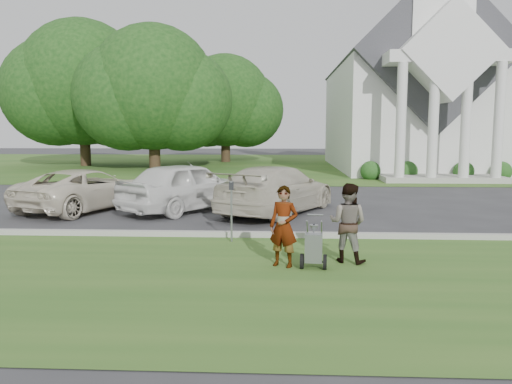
# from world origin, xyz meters

# --- Properties ---
(ground) EXTENTS (120.00, 120.00, 0.00)m
(ground) POSITION_xyz_m (0.00, 0.00, 0.00)
(ground) COLOR #333335
(ground) RESTS_ON ground
(grass_strip) EXTENTS (80.00, 7.00, 0.01)m
(grass_strip) POSITION_xyz_m (0.00, -3.00, 0.01)
(grass_strip) COLOR #2E5A1F
(grass_strip) RESTS_ON ground
(church_lawn) EXTENTS (80.00, 30.00, 0.01)m
(church_lawn) POSITION_xyz_m (0.00, 27.00, 0.01)
(church_lawn) COLOR #2E5A1F
(church_lawn) RESTS_ON ground
(curb) EXTENTS (80.00, 0.18, 0.15)m
(curb) POSITION_xyz_m (0.00, 0.55, 0.07)
(curb) COLOR #9E9E93
(curb) RESTS_ON ground
(church) EXTENTS (9.19, 19.00, 24.10)m
(church) POSITION_xyz_m (9.00, 23.11, 5.94)
(church) COLOR white
(church) RESTS_ON ground
(tree_left) EXTENTS (10.63, 8.40, 9.71)m
(tree_left) POSITION_xyz_m (-8.01, 21.99, 5.11)
(tree_left) COLOR #332316
(tree_left) RESTS_ON ground
(tree_far) EXTENTS (11.64, 9.20, 10.73)m
(tree_far) POSITION_xyz_m (-14.01, 24.99, 5.69)
(tree_far) COLOR #332316
(tree_far) RESTS_ON ground
(tree_back) EXTENTS (9.61, 7.60, 8.89)m
(tree_back) POSITION_xyz_m (-4.01, 29.99, 4.73)
(tree_back) COLOR #332316
(tree_back) RESTS_ON ground
(striping_cart) EXTENTS (0.54, 1.05, 0.95)m
(striping_cart) POSITION_xyz_m (1.21, -2.25, 0.41)
(striping_cart) COLOR black
(striping_cart) RESTS_ON ground
(person_left) EXTENTS (0.68, 0.57, 1.60)m
(person_left) POSITION_xyz_m (0.63, -2.11, 0.80)
(person_left) COLOR #999999
(person_left) RESTS_ON ground
(person_right) EXTENTS (0.97, 0.88, 1.61)m
(person_right) POSITION_xyz_m (1.93, -1.71, 0.81)
(person_right) COLOR #999999
(person_right) RESTS_ON ground
(parking_meter_near) EXTENTS (0.11, 0.10, 1.48)m
(parking_meter_near) POSITION_xyz_m (-0.60, -0.00, 0.93)
(parking_meter_near) COLOR gray
(parking_meter_near) RESTS_ON ground
(car_a) EXTENTS (3.97, 5.49, 1.39)m
(car_a) POSITION_xyz_m (-5.98, 4.69, 0.69)
(car_a) COLOR beige
(car_a) RESTS_ON ground
(car_b) EXTENTS (4.42, 5.06, 1.65)m
(car_b) POSITION_xyz_m (-2.55, 4.62, 0.82)
(car_b) COLOR white
(car_b) RESTS_ON ground
(car_c) EXTENTS (4.34, 5.71, 1.54)m
(car_c) POSITION_xyz_m (0.45, 4.32, 0.77)
(car_c) COLOR beige
(car_c) RESTS_ON ground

